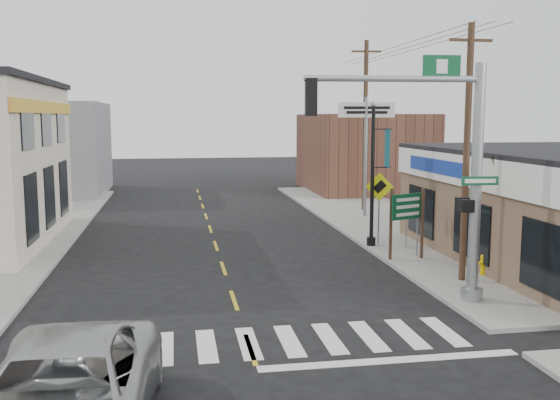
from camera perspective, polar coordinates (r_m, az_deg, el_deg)
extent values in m
plane|color=black|center=(14.99, -2.72, -13.49)|extent=(140.00, 140.00, 0.00)
cube|color=gray|center=(29.41, 11.78, -3.01)|extent=(6.00, 38.00, 0.13)
cube|color=gold|center=(22.60, -5.20, -6.23)|extent=(0.12, 56.00, 0.01)
cube|color=silver|center=(15.36, -2.91, -12.94)|extent=(11.00, 2.20, 0.01)
cube|color=brown|center=(46.04, 7.63, 4.29)|extent=(8.00, 10.00, 5.60)
cube|color=slate|center=(46.88, -21.22, 4.39)|extent=(9.00, 10.00, 6.40)
imported|color=#ACAEB1|center=(11.22, -19.19, -16.68)|extent=(3.13, 6.28, 1.71)
cylinder|color=#92969C|center=(18.52, 17.49, 1.40)|extent=(0.32, 0.32, 6.75)
cylinder|color=#92969C|center=(17.46, 10.50, 10.89)|extent=(4.95, 0.18, 0.18)
cube|color=black|center=(16.80, 3.05, 9.41)|extent=(0.32, 0.25, 1.01)
cube|color=#0D4627|center=(18.31, 17.82, 1.68)|extent=(1.07, 0.04, 0.25)
cube|color=#0D4627|center=(17.99, 14.65, 11.75)|extent=(1.07, 0.05, 0.62)
cube|color=black|center=(18.44, 16.79, -0.54)|extent=(0.36, 0.29, 0.36)
cube|color=#493222|center=(23.43, 10.10, -2.20)|extent=(0.09, 0.09, 2.65)
cube|color=#493222|center=(23.87, 12.88, -2.09)|extent=(0.09, 0.09, 2.65)
cube|color=#064E1E|center=(23.49, 11.59, -0.58)|extent=(1.51, 0.05, 0.95)
cylinder|color=#E4B900|center=(22.10, 18.10, -5.80)|extent=(0.20, 0.20, 0.57)
sphere|color=#E4B900|center=(22.03, 18.13, -4.99)|extent=(0.23, 0.23, 0.23)
cylinder|color=gray|center=(26.15, 9.02, -1.06)|extent=(0.07, 0.07, 2.74)
cube|color=#DBE50A|center=(25.99, 9.09, 1.21)|extent=(1.16, 0.03, 1.16)
cylinder|color=black|center=(25.68, 8.45, 2.21)|extent=(0.16, 0.16, 5.78)
sphere|color=silver|center=(25.58, 8.57, 8.80)|extent=(0.31, 0.31, 0.31)
cube|color=#0F4C5A|center=(25.80, 9.79, 4.69)|extent=(0.02, 0.61, 1.56)
cylinder|color=gray|center=(33.51, 7.82, 3.92)|extent=(0.19, 0.19, 6.31)
cube|color=silver|center=(33.44, 7.90, 8.16)|extent=(2.97, 0.18, 0.79)
cylinder|color=black|center=(21.55, 20.48, -2.77)|extent=(0.20, 0.20, 3.13)
ellipsoid|color=black|center=(25.24, 17.49, -3.72)|extent=(1.23, 1.23, 0.93)
cylinder|color=#482D1E|center=(20.69, 16.68, 4.00)|extent=(0.21, 0.21, 8.16)
cube|color=#482D1E|center=(20.79, 17.06, 13.80)|extent=(1.42, 0.09, 0.09)
cylinder|color=#463624|center=(35.77, 7.79, 6.71)|extent=(0.25, 0.25, 9.51)
cube|color=#463624|center=(35.96, 7.91, 13.31)|extent=(1.65, 0.10, 0.10)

